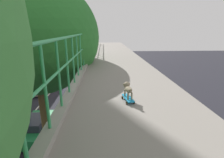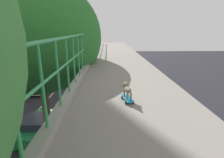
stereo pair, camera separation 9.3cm
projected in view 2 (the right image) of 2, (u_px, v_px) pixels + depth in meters
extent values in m
cube|color=black|center=(135.00, 113.00, 3.03)|extent=(2.78, 0.06, 0.00)
cube|color=gray|center=(38.00, 147.00, 2.07)|extent=(0.20, 34.34, 0.11)
cylinder|color=#359F5E|center=(23.00, 45.00, 1.71)|extent=(0.06, 34.34, 0.06)
cylinder|color=#359F5E|center=(30.00, 94.00, 1.87)|extent=(0.04, 34.34, 0.04)
cylinder|color=#359F5E|center=(14.00, 114.00, 1.54)|extent=(0.04, 0.04, 1.19)
cylinder|color=#359F5E|center=(43.00, 88.00, 2.22)|extent=(0.04, 0.04, 1.19)
cylinder|color=#359F5E|center=(58.00, 74.00, 2.90)|extent=(0.04, 0.04, 1.19)
cylinder|color=#359F5E|center=(67.00, 66.00, 3.58)|extent=(0.04, 0.04, 1.19)
cylinder|color=#359F5E|center=(74.00, 60.00, 4.26)|extent=(0.04, 0.04, 1.19)
cylinder|color=#359F5E|center=(79.00, 56.00, 4.94)|extent=(0.04, 0.04, 1.19)
cylinder|color=#359F5E|center=(82.00, 53.00, 5.62)|extent=(0.04, 0.04, 1.19)
cylinder|color=#359F5E|center=(85.00, 50.00, 6.29)|extent=(0.04, 0.04, 1.19)
cylinder|color=#359F5E|center=(87.00, 48.00, 6.97)|extent=(0.04, 0.04, 1.19)
cylinder|color=#359F5E|center=(89.00, 47.00, 7.65)|extent=(0.04, 0.04, 1.19)
cylinder|color=#359F5E|center=(90.00, 45.00, 8.33)|extent=(0.04, 0.04, 1.19)
cylinder|color=#359F5E|center=(92.00, 44.00, 9.01)|extent=(0.04, 0.04, 1.19)
cylinder|color=#359F5E|center=(93.00, 43.00, 9.69)|extent=(0.04, 0.04, 1.19)
cylinder|color=#359F5E|center=(94.00, 42.00, 10.37)|extent=(0.04, 0.04, 1.19)
cylinder|color=#359F5E|center=(95.00, 41.00, 11.05)|extent=(0.04, 0.04, 1.19)
cylinder|color=#359F5E|center=(95.00, 41.00, 11.72)|extent=(0.04, 0.04, 1.19)
cylinder|color=#359F5E|center=(96.00, 40.00, 12.40)|extent=(0.04, 0.04, 1.19)
cylinder|color=#359F5E|center=(97.00, 39.00, 13.08)|extent=(0.04, 0.04, 1.19)
cylinder|color=#359F5E|center=(97.00, 39.00, 13.76)|extent=(0.04, 0.04, 1.19)
cylinder|color=#359F5E|center=(98.00, 39.00, 14.44)|extent=(0.04, 0.04, 1.19)
cylinder|color=#359F5E|center=(98.00, 38.00, 15.12)|extent=(0.04, 0.04, 1.19)
cylinder|color=#359F5E|center=(99.00, 38.00, 15.80)|extent=(0.04, 0.04, 1.19)
cylinder|color=#359F5E|center=(99.00, 37.00, 16.47)|extent=(0.04, 0.04, 1.19)
cylinder|color=#359F5E|center=(99.00, 37.00, 17.15)|extent=(0.04, 0.04, 1.19)
cylinder|color=#359F5E|center=(100.00, 37.00, 17.83)|extent=(0.04, 0.04, 1.19)
cube|color=#1A7137|center=(39.00, 127.00, 12.76)|extent=(1.88, 4.37, 0.73)
cube|color=#1E232B|center=(36.00, 121.00, 12.32)|extent=(1.64, 1.99, 0.55)
cylinder|color=black|center=(56.00, 119.00, 14.26)|extent=(0.19, 0.67, 0.67)
cylinder|color=black|center=(35.00, 119.00, 14.22)|extent=(0.19, 0.67, 0.67)
cylinder|color=black|center=(44.00, 141.00, 11.43)|extent=(0.19, 0.67, 0.67)
cylinder|color=black|center=(17.00, 142.00, 11.39)|extent=(0.19, 0.67, 0.67)
cube|color=beige|center=(47.00, 72.00, 24.02)|extent=(2.34, 10.51, 3.04)
cube|color=black|center=(47.00, 69.00, 23.87)|extent=(2.36, 9.67, 0.70)
cylinder|color=black|center=(63.00, 74.00, 27.95)|extent=(0.28, 0.96, 0.96)
cylinder|color=black|center=(49.00, 74.00, 27.90)|extent=(0.28, 0.96, 0.96)
cylinder|color=black|center=(49.00, 87.00, 21.66)|extent=(0.28, 0.96, 0.96)
cylinder|color=black|center=(32.00, 87.00, 21.60)|extent=(0.28, 0.96, 0.96)
cylinder|color=#504223|center=(48.00, 124.00, 8.78)|extent=(0.38, 0.38, 5.79)
ellipsoid|color=#2A722C|center=(37.00, 37.00, 7.50)|extent=(5.77, 5.77, 5.13)
cube|color=#178BC7|center=(127.00, 98.00, 3.50)|extent=(0.22, 0.46, 0.02)
cylinder|color=black|center=(129.00, 97.00, 3.66)|extent=(0.04, 0.07, 0.06)
cylinder|color=black|center=(122.00, 98.00, 3.63)|extent=(0.04, 0.07, 0.06)
cylinder|color=black|center=(133.00, 102.00, 3.39)|extent=(0.04, 0.07, 0.06)
cylinder|color=black|center=(126.00, 103.00, 3.36)|extent=(0.04, 0.07, 0.06)
cylinder|color=gray|center=(128.00, 93.00, 3.56)|extent=(0.04, 0.04, 0.15)
cylinder|color=gray|center=(124.00, 93.00, 3.55)|extent=(0.04, 0.04, 0.15)
cylinder|color=gray|center=(131.00, 96.00, 3.37)|extent=(0.04, 0.04, 0.15)
cylinder|color=gray|center=(127.00, 96.00, 3.36)|extent=(0.04, 0.04, 0.15)
ellipsoid|color=gray|center=(128.00, 90.00, 3.43)|extent=(0.18, 0.29, 0.12)
sphere|color=gray|center=(126.00, 85.00, 3.52)|extent=(0.13, 0.13, 0.13)
ellipsoid|color=gray|center=(125.00, 85.00, 3.58)|extent=(0.06, 0.07, 0.04)
sphere|color=gray|center=(128.00, 84.00, 3.52)|extent=(0.06, 0.06, 0.06)
sphere|color=gray|center=(124.00, 84.00, 3.50)|extent=(0.06, 0.06, 0.06)
sphere|color=gray|center=(130.00, 90.00, 3.28)|extent=(0.06, 0.06, 0.06)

